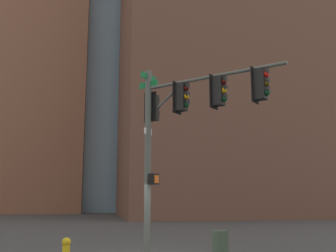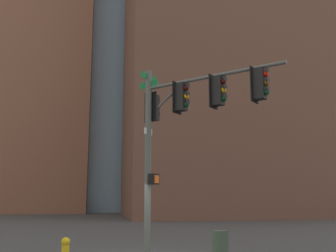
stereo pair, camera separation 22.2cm
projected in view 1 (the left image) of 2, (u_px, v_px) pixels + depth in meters
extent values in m
cylinder|color=#4C514C|center=(148.00, 159.00, 14.64)|extent=(0.24, 0.24, 6.85)
cylinder|color=#4C514C|center=(210.00, 77.00, 13.68)|extent=(3.90, 3.80, 0.12)
cylinder|color=#4C514C|center=(169.00, 96.00, 14.53)|extent=(0.80, 0.78, 0.75)
cube|color=#0F6B33|center=(149.00, 77.00, 15.21)|extent=(0.68, 0.70, 0.24)
cube|color=#0F6B33|center=(148.00, 85.00, 15.16)|extent=(0.64, 0.62, 0.24)
cube|color=white|center=(148.00, 131.00, 14.83)|extent=(0.34, 0.34, 0.24)
cube|color=black|center=(181.00, 97.00, 14.23)|extent=(0.48, 0.48, 1.00)
cube|color=black|center=(177.00, 98.00, 14.33)|extent=(0.41, 0.42, 1.16)
sphere|color=#470A07|center=(186.00, 88.00, 14.17)|extent=(0.20, 0.20, 0.20)
cylinder|color=black|center=(188.00, 86.00, 14.15)|extent=(0.19, 0.19, 0.23)
sphere|color=#F29E0C|center=(186.00, 97.00, 14.11)|extent=(0.20, 0.20, 0.20)
cylinder|color=black|center=(188.00, 94.00, 14.10)|extent=(0.19, 0.19, 0.23)
sphere|color=#0A3819|center=(186.00, 105.00, 14.06)|extent=(0.20, 0.20, 0.20)
cylinder|color=black|center=(188.00, 102.00, 14.04)|extent=(0.19, 0.19, 0.23)
cube|color=black|center=(219.00, 91.00, 13.42)|extent=(0.48, 0.48, 1.00)
cube|color=black|center=(213.00, 92.00, 13.53)|extent=(0.41, 0.42, 1.16)
sphere|color=#470A07|center=(224.00, 82.00, 13.37)|extent=(0.20, 0.20, 0.20)
cylinder|color=black|center=(225.00, 79.00, 13.35)|extent=(0.19, 0.19, 0.23)
sphere|color=#F29E0C|center=(224.00, 90.00, 13.31)|extent=(0.20, 0.20, 0.20)
cylinder|color=black|center=(226.00, 88.00, 13.29)|extent=(0.19, 0.19, 0.23)
sphere|color=#0A3819|center=(224.00, 99.00, 13.26)|extent=(0.20, 0.20, 0.20)
cylinder|color=black|center=(226.00, 96.00, 13.24)|extent=(0.19, 0.19, 0.23)
cube|color=black|center=(260.00, 84.00, 12.62)|extent=(0.48, 0.48, 1.00)
cube|color=black|center=(255.00, 85.00, 12.72)|extent=(0.41, 0.42, 1.16)
sphere|color=red|center=(266.00, 74.00, 12.56)|extent=(0.20, 0.20, 0.20)
cylinder|color=black|center=(268.00, 71.00, 12.54)|extent=(0.19, 0.19, 0.23)
sphere|color=#4C330A|center=(267.00, 83.00, 12.51)|extent=(0.20, 0.20, 0.20)
cylinder|color=black|center=(268.00, 80.00, 12.49)|extent=(0.19, 0.19, 0.23)
sphere|color=#0A3819|center=(267.00, 93.00, 12.46)|extent=(0.20, 0.20, 0.20)
cylinder|color=black|center=(269.00, 90.00, 12.44)|extent=(0.19, 0.19, 0.23)
cube|color=black|center=(153.00, 108.00, 15.27)|extent=(0.48, 0.48, 1.00)
cube|color=black|center=(150.00, 107.00, 15.11)|extent=(0.42, 0.41, 1.16)
sphere|color=#470A07|center=(156.00, 101.00, 15.49)|extent=(0.20, 0.20, 0.20)
cylinder|color=black|center=(157.00, 99.00, 15.56)|extent=(0.19, 0.19, 0.23)
sphere|color=#F29E0C|center=(156.00, 109.00, 15.43)|extent=(0.20, 0.20, 0.20)
cylinder|color=black|center=(157.00, 107.00, 15.50)|extent=(0.19, 0.19, 0.23)
sphere|color=#0A3819|center=(156.00, 116.00, 15.38)|extent=(0.20, 0.20, 0.20)
cylinder|color=black|center=(157.00, 114.00, 15.45)|extent=(0.19, 0.19, 0.23)
cube|color=black|center=(154.00, 179.00, 14.36)|extent=(0.43, 0.43, 0.40)
cube|color=#EA5914|center=(157.00, 179.00, 14.29)|extent=(0.19, 0.19, 0.28)
sphere|color=gold|center=(66.00, 242.00, 11.61)|extent=(0.26, 0.26, 0.26)
cylinder|color=#384738|center=(220.00, 245.00, 13.07)|extent=(0.56, 0.56, 0.95)
cube|color=brown|center=(213.00, 36.00, 48.35)|extent=(21.63, 18.38, 43.18)
cube|color=brown|center=(31.00, 48.00, 60.37)|extent=(17.31, 14.56, 49.24)
cube|color=#845B47|center=(210.00, 66.00, 73.60)|extent=(23.38, 18.08, 52.58)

